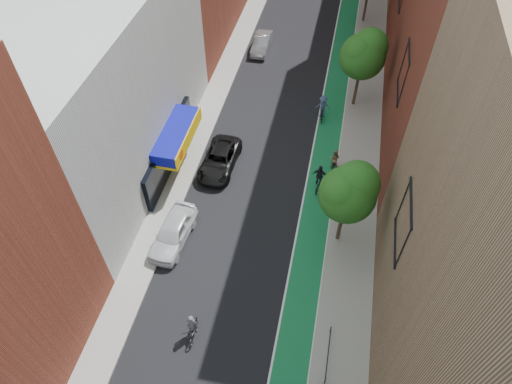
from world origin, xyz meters
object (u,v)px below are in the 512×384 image
Objects in this scene: parked_car_silver at (262,43)px; cyclist_lane_near at (334,162)px; parked_car_white at (173,232)px; parked_car_black at (219,160)px; cyclist_lane_mid at (319,180)px; cyclist_lane_far at (322,109)px; cyclist_lead at (193,329)px.

cyclist_lane_near is (8.30, -14.53, 0.15)m from parked_car_silver.
parked_car_black is at bearing 84.91° from parked_car_white.
cyclist_lane_far is (-0.67, 7.63, 0.13)m from cyclist_lane_mid.
cyclist_lead is at bearing 74.30° from cyclist_lane_near.
cyclist_lead is at bearing -86.03° from parked_car_silver.
cyclist_lane_near is (8.13, 1.39, 0.14)m from parked_car_black.
cyclist_lane_far reaches higher than parked_car_silver.
parked_car_white is at bearing 54.85° from cyclist_lane_far.
parked_car_black is at bearing 4.15° from cyclist_lane_mid.
parked_car_white is at bearing -92.72° from parked_car_silver.
parked_car_black is 7.33m from cyclist_lane_mid.
parked_car_black is 2.30× the size of cyclist_lane_far.
parked_car_black is at bearing -86.17° from cyclist_lead.
cyclist_lane_mid reaches higher than parked_car_silver.
cyclist_lead is 0.93× the size of cyclist_lane_far.
cyclist_lead is at bearing 74.99° from cyclist_lane_mid.
cyclist_lane_mid reaches higher than parked_car_white.
parked_car_white is 2.16× the size of cyclist_lane_far.
parked_car_silver is at bearing -52.28° from cyclist_lane_near.
parked_car_white is 0.94× the size of parked_car_black.
cyclist_lane_mid is (7.47, -16.53, 0.17)m from parked_car_silver.
parked_car_black is 12.88m from cyclist_lead.
parked_car_black is 8.25m from cyclist_lane_near.
cyclist_lane_mid is at bearing -118.67° from cyclist_lead.
cyclist_lane_far is (6.80, -8.91, 0.30)m from parked_car_silver.
cyclist_lead is (2.09, -28.67, -0.02)m from parked_car_silver.
parked_car_black is at bearing -89.61° from parked_car_silver.
parked_car_silver is at bearing -90.60° from cyclist_lead.
cyclist_lead is 20.32m from cyclist_lane_far.
cyclist_lane_near reaches higher than parked_car_black.
cyclist_lane_far is (-1.50, 5.63, 0.15)m from cyclist_lane_near.
cyclist_lane_far is (6.63, 7.02, 0.29)m from parked_car_black.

